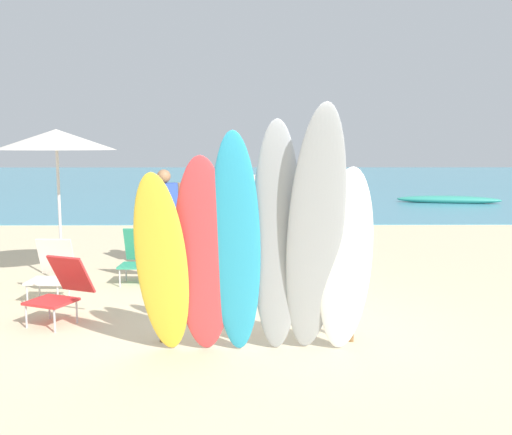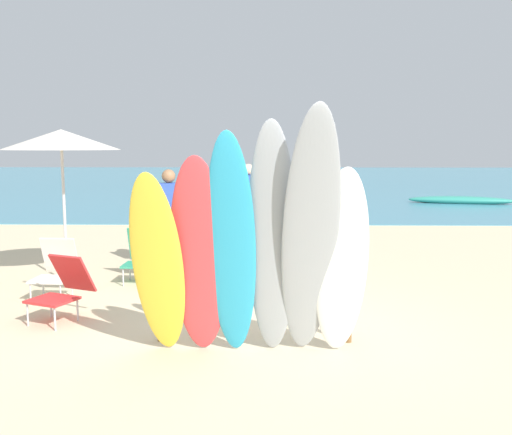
% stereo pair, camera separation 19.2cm
% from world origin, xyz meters
% --- Properties ---
extents(ground, '(60.00, 60.00, 0.00)m').
position_xyz_m(ground, '(0.00, 14.00, 0.00)').
color(ground, beige).
extents(ocean_water, '(60.00, 40.00, 0.02)m').
position_xyz_m(ocean_water, '(0.00, 29.01, 0.01)').
color(ocean_water, teal).
rests_on(ocean_water, ground).
extents(surfboard_rack, '(2.17, 0.07, 0.63)m').
position_xyz_m(surfboard_rack, '(0.00, 0.00, 0.47)').
color(surfboard_rack, brown).
rests_on(surfboard_rack, ground).
extents(surfboard_yellow_0, '(0.56, 0.83, 1.91)m').
position_xyz_m(surfboard_yellow_0, '(-0.92, -0.58, 0.96)').
color(surfboard_yellow_0, yellow).
rests_on(surfboard_yellow_0, ground).
extents(surfboard_red_1, '(0.57, 0.72, 2.06)m').
position_xyz_m(surfboard_red_1, '(-0.53, -0.54, 1.03)').
color(surfboard_red_1, '#D13D42').
rests_on(surfboard_red_1, ground).
extents(surfboard_teal_2, '(0.52, 0.80, 2.28)m').
position_xyz_m(surfboard_teal_2, '(-0.21, -0.59, 1.14)').
color(surfboard_teal_2, '#289EC6').
rests_on(surfboard_teal_2, ground).
extents(surfboard_grey_3, '(0.51, 0.80, 2.38)m').
position_xyz_m(surfboard_grey_3, '(0.19, -0.57, 1.19)').
color(surfboard_grey_3, '#999EA3').
rests_on(surfboard_grey_3, ground).
extents(surfboard_grey_4, '(0.60, 1.09, 2.51)m').
position_xyz_m(surfboard_grey_4, '(0.54, -0.68, 1.25)').
color(surfboard_grey_4, '#999EA3').
rests_on(surfboard_grey_4, ground).
extents(surfboard_white_5, '(0.52, 0.70, 1.95)m').
position_xyz_m(surfboard_white_5, '(0.86, -0.54, 0.98)').
color(surfboard_white_5, white).
rests_on(surfboard_white_5, ground).
extents(beachgoer_midbeach, '(0.58, 0.42, 1.75)m').
position_xyz_m(beachgoer_midbeach, '(-0.26, 5.97, 1.01)').
color(beachgoer_midbeach, beige).
rests_on(beachgoer_midbeach, ground).
extents(beachgoer_photographing, '(0.62, 0.36, 1.73)m').
position_xyz_m(beachgoer_photographing, '(-1.56, 3.70, 0.99)').
color(beachgoer_photographing, '#9E704C').
rests_on(beachgoer_photographing, ground).
extents(beachgoer_strolling, '(0.43, 0.55, 1.67)m').
position_xyz_m(beachgoer_strolling, '(0.14, 4.10, 0.96)').
color(beachgoer_strolling, '#9E704C').
rests_on(beachgoer_strolling, ground).
extents(beach_chair_red, '(0.75, 0.87, 0.79)m').
position_xyz_m(beach_chair_red, '(-2.36, 0.74, 0.42)').
color(beach_chair_red, '#B7B7BC').
rests_on(beach_chair_red, ground).
extents(beach_chair_blue, '(0.52, 0.65, 0.84)m').
position_xyz_m(beach_chair_blue, '(-1.83, 2.73, 0.43)').
color(beach_chair_blue, '#B7B7BC').
rests_on(beach_chair_blue, ground).
extents(beach_chair_striped, '(0.54, 0.67, 0.84)m').
position_xyz_m(beach_chair_striped, '(-2.83, 1.75, 0.43)').
color(beach_chair_striped, '#B7B7BC').
rests_on(beach_chair_striped, ground).
extents(beach_umbrella, '(1.76, 1.76, 2.37)m').
position_xyz_m(beach_umbrella, '(-2.98, 2.58, 2.21)').
color(beach_umbrella, silver).
rests_on(beach_umbrella, ground).
extents(distant_boat, '(3.78, 1.34, 0.30)m').
position_xyz_m(distant_boat, '(7.28, 14.69, 0.13)').
color(distant_boat, teal).
rests_on(distant_boat, ground).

